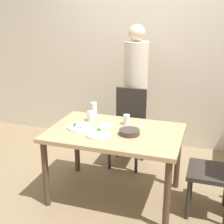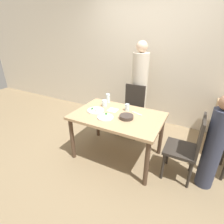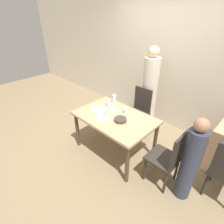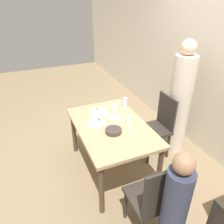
# 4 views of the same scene
# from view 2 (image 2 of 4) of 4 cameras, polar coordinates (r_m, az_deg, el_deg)

# --- Properties ---
(ground_plane) EXTENTS (10.00, 10.00, 0.00)m
(ground_plane) POSITION_cam_2_polar(r_m,az_deg,el_deg) (2.91, 1.65, -13.80)
(ground_plane) COLOR #847051
(wall_back) EXTENTS (10.00, 0.06, 2.70)m
(wall_back) POSITION_cam_2_polar(r_m,az_deg,el_deg) (3.69, 12.75, 17.18)
(wall_back) COLOR beige
(wall_back) RESTS_ON ground_plane
(dining_table) EXTENTS (1.28, 0.84, 0.72)m
(dining_table) POSITION_cam_2_polar(r_m,az_deg,el_deg) (2.56, 1.82, -2.70)
(dining_table) COLOR tan
(dining_table) RESTS_ON ground_plane
(chair_adult_spot) EXTENTS (0.40, 0.40, 0.93)m
(chair_adult_spot) POSITION_cam_2_polar(r_m,az_deg,el_deg) (3.28, 6.59, 1.02)
(chair_adult_spot) COLOR #2D2823
(chair_adult_spot) RESTS_ON ground_plane
(chair_child_spot) EXTENTS (0.40, 0.40, 0.93)m
(chair_child_spot) POSITION_cam_2_polar(r_m,az_deg,el_deg) (2.45, 23.44, -10.34)
(chair_child_spot) COLOR #2D2823
(chair_child_spot) RESTS_ON ground_plane
(person_adult) EXTENTS (0.30, 0.30, 1.67)m
(person_adult) POSITION_cam_2_polar(r_m,az_deg,el_deg) (3.45, 8.81, 7.26)
(person_adult) COLOR beige
(person_adult) RESTS_ON ground_plane
(person_child) EXTENTS (0.21, 0.21, 1.23)m
(person_child) POSITION_cam_2_polar(r_m,az_deg,el_deg) (2.41, 30.24, -9.84)
(person_child) COLOR #33384C
(person_child) RESTS_ON ground_plane
(bowl_curry) EXTENTS (0.19, 0.19, 0.05)m
(bowl_curry) POSITION_cam_2_polar(r_m,az_deg,el_deg) (2.42, 4.73, -1.56)
(bowl_curry) COLOR #3D332D
(bowl_curry) RESTS_ON dining_table
(plate_rice_adult) EXTENTS (0.25, 0.25, 0.05)m
(plate_rice_adult) POSITION_cam_2_polar(r_m,az_deg,el_deg) (2.65, -5.41, 0.66)
(plate_rice_adult) COLOR white
(plate_rice_adult) RESTS_ON dining_table
(plate_rice_child) EXTENTS (0.22, 0.22, 0.06)m
(plate_rice_child) POSITION_cam_2_polar(r_m,az_deg,el_deg) (2.44, -2.14, -1.56)
(plate_rice_child) COLOR white
(plate_rice_child) RESTS_ON dining_table
(glass_water_tall) EXTENTS (0.08, 0.08, 0.10)m
(glass_water_tall) POSITION_cam_2_polar(r_m,az_deg,el_deg) (2.79, -2.47, 2.89)
(glass_water_tall) COLOR silver
(glass_water_tall) RESTS_ON dining_table
(glass_water_short) EXTENTS (0.07, 0.07, 0.15)m
(glass_water_short) POSITION_cam_2_polar(r_m,az_deg,el_deg) (2.93, -1.33, 4.54)
(glass_water_short) COLOR silver
(glass_water_short) RESTS_ON dining_table
(glass_water_center) EXTENTS (0.07, 0.07, 0.10)m
(glass_water_center) POSITION_cam_2_polar(r_m,az_deg,el_deg) (2.64, 4.96, 1.52)
(glass_water_center) COLOR silver
(glass_water_center) RESTS_ON dining_table
(napkin_folded) EXTENTS (0.14, 0.14, 0.01)m
(napkin_folded) POSITION_cam_2_polar(r_m,az_deg,el_deg) (2.66, 0.25, 0.65)
(napkin_folded) COLOR white
(napkin_folded) RESTS_ON dining_table
(fork_steel) EXTENTS (0.18, 0.07, 0.01)m
(fork_steel) POSITION_cam_2_polar(r_m,az_deg,el_deg) (2.58, 8.18, -0.48)
(fork_steel) COLOR silver
(fork_steel) RESTS_ON dining_table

